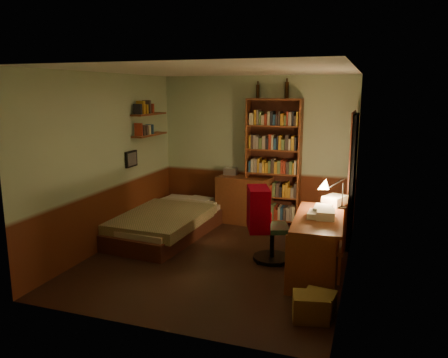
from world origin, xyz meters
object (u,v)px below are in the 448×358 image
(desk, at_px, (318,246))
(cardboard_box_b, at_px, (320,302))
(bookshelf, at_px, (273,163))
(office_chair, at_px, (272,223))
(cardboard_box_a, at_px, (311,307))
(dresser, at_px, (244,200))
(desk_lamp, at_px, (343,184))
(bed, at_px, (166,213))
(mini_stereo, at_px, (231,171))

(desk, height_order, cardboard_box_b, desk)
(bookshelf, bearing_deg, desk, -62.42)
(office_chair, height_order, cardboard_box_a, office_chair)
(dresser, distance_m, cardboard_box_b, 3.35)
(dresser, distance_m, office_chair, 1.83)
(bookshelf, relative_size, office_chair, 2.04)
(bookshelf, distance_m, cardboard_box_b, 3.35)
(desk_lamp, bearing_deg, cardboard_box_b, -92.34)
(bed, bearing_deg, office_chair, -11.96)
(dresser, height_order, office_chair, office_chair)
(cardboard_box_a, bearing_deg, desk_lamp, 84.92)
(desk_lamp, height_order, office_chair, desk_lamp)
(bed, bearing_deg, bookshelf, 40.33)
(bed, bearing_deg, desk, -13.40)
(bed, relative_size, cardboard_box_b, 7.14)
(bookshelf, height_order, cardboard_box_b, bookshelf)
(dresser, bearing_deg, desk_lamp, -31.54)
(dresser, bearing_deg, cardboard_box_a, -56.35)
(bookshelf, distance_m, desk, 2.33)
(dresser, xyz_separation_m, cardboard_box_a, (1.62, -3.06, -0.28))
(mini_stereo, relative_size, desk, 0.16)
(mini_stereo, height_order, cardboard_box_b, mini_stereo)
(bookshelf, xyz_separation_m, cardboard_box_a, (1.13, -3.14, -0.97))
(bed, distance_m, desk_lamp, 2.95)
(bed, relative_size, cardboard_box_a, 6.30)
(bed, height_order, cardboard_box_b, bed)
(dresser, height_order, cardboard_box_b, dresser)
(dresser, relative_size, bookshelf, 0.43)
(desk, height_order, office_chair, office_chair)
(desk, xyz_separation_m, desk_lamp, (0.24, 0.52, 0.72))
(mini_stereo, distance_m, office_chair, 2.12)
(bookshelf, height_order, desk, bookshelf)
(bookshelf, relative_size, cardboard_box_a, 6.03)
(office_chair, bearing_deg, desk, -43.56)
(desk, xyz_separation_m, cardboard_box_a, (0.09, -1.19, -0.25))
(bookshelf, xyz_separation_m, desk_lamp, (1.28, -1.43, 0.00))
(bookshelf, height_order, cardboard_box_a, bookshelf)
(dresser, distance_m, desk, 2.42)
(mini_stereo, distance_m, desk, 2.76)
(mini_stereo, relative_size, cardboard_box_b, 0.72)
(mini_stereo, relative_size, office_chair, 0.22)
(bed, bearing_deg, cardboard_box_b, -29.31)
(bookshelf, xyz_separation_m, office_chair, (0.38, -1.68, -0.56))
(bed, bearing_deg, mini_stereo, 61.52)
(bookshelf, height_order, desk_lamp, bookshelf)
(dresser, bearing_deg, bookshelf, 15.51)
(desk, relative_size, cardboard_box_a, 3.93)
(mini_stereo, xyz_separation_m, desk, (1.84, -1.99, -0.51))
(cardboard_box_b, bearing_deg, dresser, 120.51)
(cardboard_box_a, xyz_separation_m, cardboard_box_b, (0.07, 0.18, -0.02))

